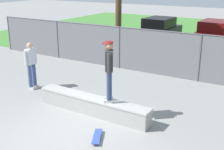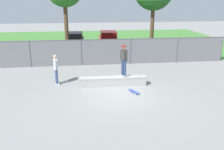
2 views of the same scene
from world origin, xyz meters
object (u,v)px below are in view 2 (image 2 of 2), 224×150
(skateboarder, at_px, (124,59))
(bystander, at_px, (56,68))
(car_black, at_px, (74,41))
(concrete_ledge, at_px, (113,81))
(car_red, at_px, (108,39))
(skateboard, at_px, (134,92))

(skateboarder, relative_size, bystander, 1.01)
(skateboarder, bearing_deg, bystander, 169.83)
(car_black, bearing_deg, bystander, -94.61)
(concrete_ledge, bearing_deg, car_red, 84.91)
(skateboarder, bearing_deg, skateboard, -73.40)
(skateboarder, relative_size, car_red, 0.43)
(skateboard, bearing_deg, skateboarder, 106.60)
(skateboard, bearing_deg, concrete_ledge, 128.59)
(concrete_ledge, distance_m, skateboarder, 1.45)
(skateboarder, height_order, skateboard, skateboarder)
(skateboard, relative_size, bystander, 0.44)
(car_black, height_order, bystander, bystander)
(concrete_ledge, distance_m, car_red, 11.67)
(skateboarder, xyz_separation_m, car_red, (0.41, 11.63, -0.75))
(skateboarder, distance_m, car_black, 11.65)
(bystander, bearing_deg, concrete_ledge, -11.67)
(skateboarder, height_order, bystander, skateboarder)
(skateboard, xyz_separation_m, car_black, (-3.44, 12.42, 0.77))
(concrete_ledge, distance_m, skateboard, 1.60)
(concrete_ledge, xyz_separation_m, skateboard, (0.99, -1.24, -0.21))
(car_red, relative_size, bystander, 2.34)
(bystander, bearing_deg, skateboard, -24.14)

